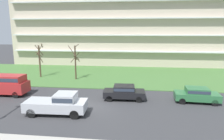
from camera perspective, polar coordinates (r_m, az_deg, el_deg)
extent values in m
plane|color=#38383A|center=(19.85, -5.37, -10.51)|extent=(160.00, 160.00, 0.00)
cube|color=#477238|center=(33.07, -0.40, -1.46)|extent=(80.00, 16.00, 0.08)
cube|color=beige|center=(45.31, 1.64, 12.18)|extent=(44.23, 10.24, 16.07)
cube|color=silver|center=(39.97, 0.91, 5.37)|extent=(42.46, 0.90, 0.24)
cube|color=silver|center=(39.77, 0.92, 9.98)|extent=(42.46, 0.90, 0.24)
cube|color=silver|center=(39.82, 0.94, 14.61)|extent=(42.46, 0.90, 0.24)
cube|color=silver|center=(40.13, 0.95, 19.20)|extent=(42.46, 0.90, 0.24)
cylinder|color=brown|center=(33.27, -20.03, 2.31)|extent=(0.25, 0.25, 5.08)
cylinder|color=brown|center=(32.52, -20.17, 5.35)|extent=(1.07, 0.70, 1.65)
cylinder|color=brown|center=(32.67, -20.23, 4.21)|extent=(0.97, 0.47, 0.86)
cylinder|color=brown|center=(32.90, -19.46, 6.63)|extent=(0.37, 1.06, 0.71)
cylinder|color=brown|center=(33.52, -20.09, 5.50)|extent=(1.04, 0.40, 1.75)
cylinder|color=brown|center=(32.86, -19.87, 3.20)|extent=(0.65, 0.68, 1.46)
cylinder|color=#4C3828|center=(30.23, -10.44, 2.01)|extent=(0.21, 0.21, 5.13)
cylinder|color=#4C3828|center=(30.36, -10.25, 2.95)|extent=(0.57, 0.20, 0.81)
cylinder|color=#4C3828|center=(29.70, -10.10, 3.20)|extent=(0.82, 0.74, 0.97)
cylinder|color=#4C3828|center=(29.87, -9.91, 3.40)|extent=(0.40, 0.81, 0.64)
cylinder|color=#4C3828|center=(30.25, -10.22, 6.77)|extent=(0.81, 0.32, 0.61)
cylinder|color=#4C3828|center=(30.77, -10.58, 3.55)|extent=(1.33, 0.59, 1.58)
cylinder|color=#4C3828|center=(29.47, -11.42, 5.41)|extent=(1.36, 0.64, 1.54)
cube|color=#B22828|center=(26.08, -28.36, -4.23)|extent=(5.20, 2.00, 1.25)
cube|color=#B22828|center=(25.86, -28.57, -2.09)|extent=(4.60, 1.84, 0.75)
cube|color=#2D3847|center=(25.86, -28.57, -2.09)|extent=(4.51, 1.88, 0.41)
cylinder|color=black|center=(24.55, -25.89, -6.44)|extent=(0.72, 0.22, 0.72)
cylinder|color=black|center=(25.99, -23.81, -5.30)|extent=(0.72, 0.22, 0.72)
cube|color=#B7BABF|center=(18.61, -15.77, -9.71)|extent=(5.47, 2.19, 0.85)
cube|color=#B7BABF|center=(18.06, -13.20, -7.61)|extent=(1.86, 1.90, 0.70)
cube|color=#2D3847|center=(18.06, -13.20, -7.61)|extent=(1.83, 1.94, 0.38)
cylinder|color=black|center=(19.01, -9.32, -10.33)|extent=(0.81, 0.25, 0.80)
cylinder|color=black|center=(17.43, -10.74, -12.46)|extent=(0.81, 0.25, 0.80)
cylinder|color=black|center=(20.23, -19.93, -9.54)|extent=(0.81, 0.25, 0.80)
cylinder|color=black|center=(18.74, -22.19, -11.39)|extent=(0.81, 0.25, 0.80)
cube|color=#2D6B3D|center=(22.53, 23.07, -6.91)|extent=(4.49, 2.02, 0.70)
cube|color=#2D6B3D|center=(22.35, 23.20, -5.38)|extent=(2.28, 1.77, 0.55)
cube|color=#2D3847|center=(22.35, 23.20, -5.38)|extent=(2.24, 1.80, 0.30)
cylinder|color=black|center=(21.58, 19.47, -8.41)|extent=(0.65, 0.25, 0.64)
cylinder|color=black|center=(23.06, 18.81, -7.10)|extent=(0.65, 0.25, 0.64)
cylinder|color=black|center=(22.34, 27.35, -8.38)|extent=(0.65, 0.25, 0.64)
cylinder|color=black|center=(23.77, 26.21, -7.13)|extent=(0.65, 0.25, 0.64)
cube|color=black|center=(21.61, 3.48, -6.75)|extent=(4.46, 1.95, 0.70)
cube|color=black|center=(21.42, 3.50, -5.16)|extent=(2.26, 1.73, 0.55)
cube|color=#2D3847|center=(21.42, 3.50, -5.16)|extent=(2.21, 1.76, 0.30)
cylinder|color=black|center=(21.05, -0.81, -8.23)|extent=(0.65, 0.24, 0.64)
cylinder|color=black|center=(22.54, -0.43, -6.89)|extent=(0.65, 0.24, 0.64)
cylinder|color=black|center=(21.00, 7.68, -8.39)|extent=(0.65, 0.24, 0.64)
cylinder|color=black|center=(22.50, 7.47, -7.03)|extent=(0.65, 0.24, 0.64)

